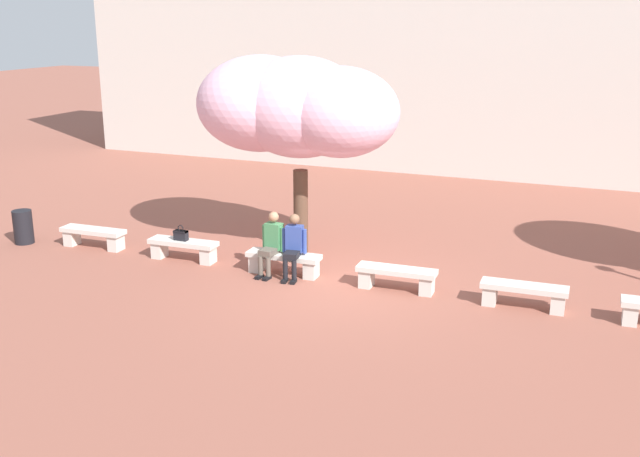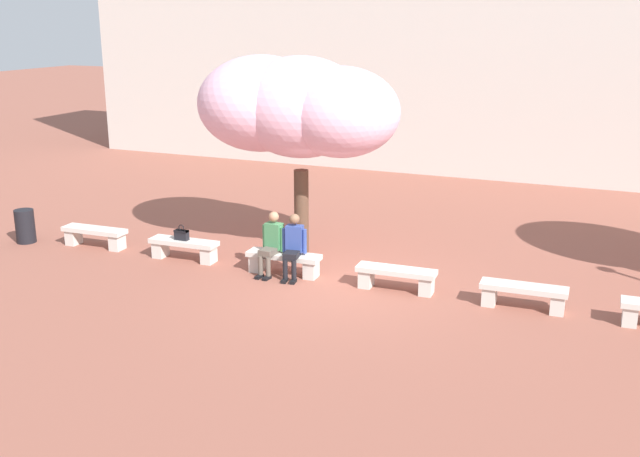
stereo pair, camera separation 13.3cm
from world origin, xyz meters
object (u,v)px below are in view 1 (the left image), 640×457
Objects in this scene: stone_bench_east_end at (524,293)px; person_seated_right at (293,244)px; stone_bench_west_end at (93,235)px; cherry_tree_main at (294,107)px; stone_bench_near_east at (396,276)px; person_seated_left at (272,241)px; trash_bin at (23,227)px; stone_bench_center at (284,261)px; stone_bench_near_west at (183,247)px; handbag at (181,234)px.

person_seated_right is (-4.53, -0.05, 0.40)m from stone_bench_east_end.
stone_bench_west_end is 0.34× the size of cherry_tree_main.
person_seated_left reaches higher than stone_bench_near_east.
person_seated_left reaches higher than stone_bench_east_end.
stone_bench_center is at bearing 2.96° from trash_bin.
trash_bin is at bearing -177.41° from person_seated_left.
stone_bench_east_end is 5.03m from person_seated_left.
stone_bench_east_end is 11.28m from trash_bin.
person_seated_left is (-2.63, -0.05, 0.40)m from stone_bench_near_east.
stone_bench_west_end and stone_bench_near_west have the same top height.
stone_bench_west_end is 1.20× the size of person_seated_right.
stone_bench_east_end is 1.20× the size of person_seated_right.
trash_bin is (-6.74, -0.28, -0.31)m from person_seated_right.
stone_bench_east_end is 7.21m from handbag.
stone_bench_near_west is 4.78m from stone_bench_near_east.
stone_bench_near_west is at bearing 0.00° from stone_bench_west_end.
handbag reaches higher than trash_bin.
handbag is 0.07× the size of cherry_tree_main.
handbag is at bearing -0.32° from stone_bench_west_end.
handbag is (2.35, -0.01, 0.28)m from stone_bench_west_end.
stone_bench_east_end is 4.55m from person_seated_right.
stone_bench_near_east is 1.20× the size of person_seated_right.
handbag is 3.64m from cherry_tree_main.
person_seated_left is (-0.24, -0.05, 0.40)m from stone_bench_center.
cherry_tree_main is (-0.14, 1.47, 2.53)m from person_seated_left.
person_seated_left reaches higher than stone_bench_west_end.
stone_bench_near_east is 4.58× the size of handbag.
stone_bench_near_east is 0.34× the size of cherry_tree_main.
stone_bench_center is 0.47m from person_seated_left.
stone_bench_near_west is 4.12m from trash_bin.
stone_bench_near_west is 2.67m from person_seated_right.
stone_bench_near_west is 4.58× the size of handbag.
stone_bench_near_west is 1.00× the size of stone_bench_center.
trash_bin is at bearing -177.04° from stone_bench_center.
person_seated_right is (0.48, 0.00, 0.00)m from person_seated_left.
person_seated_right is 6.76m from trash_bin.
cherry_tree_main reaches higher than person_seated_right.
stone_bench_west_end is 9.56m from stone_bench_east_end.
trash_bin is at bearing -175.47° from handbag.
handbag is (-7.20, -0.01, 0.28)m from stone_bench_east_end.
person_seated_right is (5.02, -0.05, 0.40)m from stone_bench_west_end.
cherry_tree_main reaches higher than stone_bench_near_east.
stone_bench_near_west is at bearing 178.86° from person_seated_right.
stone_bench_west_end is 1.75m from trash_bin.
stone_bench_center and stone_bench_near_east have the same top height.
person_seated_left is 2.93m from cherry_tree_main.
stone_bench_east_end is (2.39, 0.00, 0.00)m from stone_bench_near_east.
trash_bin is (-6.26, -0.28, -0.31)m from person_seated_left.
stone_bench_east_end is at bearing 0.00° from stone_bench_center.
cherry_tree_main reaches higher than stone_bench_center.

